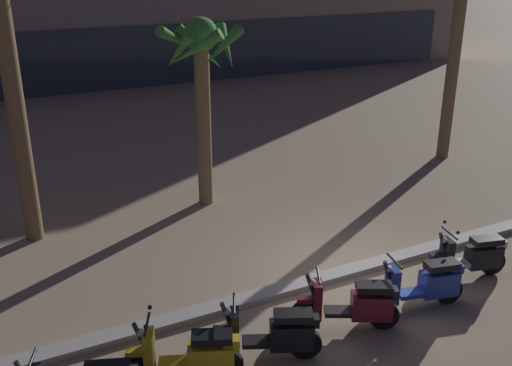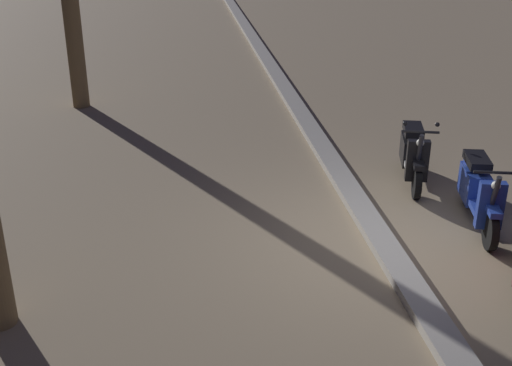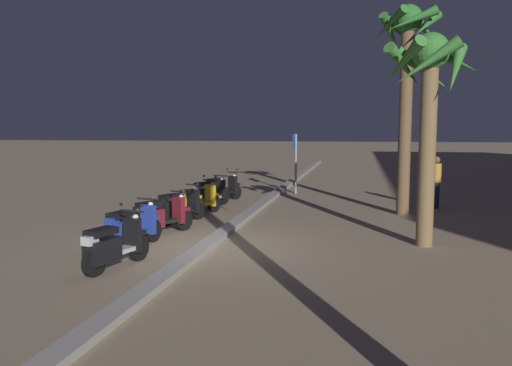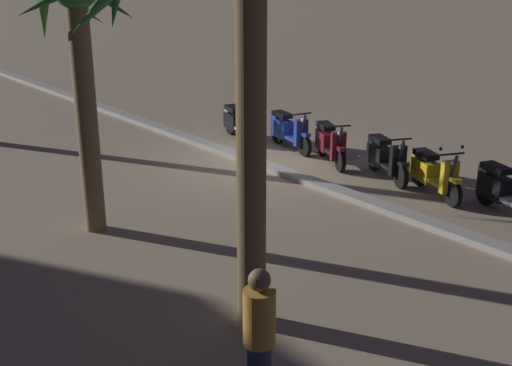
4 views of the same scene
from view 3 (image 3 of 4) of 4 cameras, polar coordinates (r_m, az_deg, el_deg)
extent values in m
plane|color=#9E896B|center=(11.27, -5.46, -7.21)|extent=(200.00, 200.00, 0.00)
cube|color=#ADA89E|center=(11.26, -5.51, -6.91)|extent=(60.00, 0.36, 0.12)
cylinder|color=black|center=(18.82, -2.27, -1.05)|extent=(0.51, 0.33, 0.52)
cylinder|color=black|center=(17.88, -5.03, -1.44)|extent=(0.51, 0.33, 0.52)
cube|color=black|center=(18.38, -3.51, -1.04)|extent=(0.66, 0.53, 0.08)
cube|color=black|center=(18.02, -4.55, -0.81)|extent=(0.75, 0.60, 0.45)
cube|color=black|center=(17.96, -4.60, 0.33)|extent=(0.67, 0.54, 0.12)
cube|color=black|center=(18.65, -2.64, -0.22)|extent=(0.28, 0.37, 0.66)
cube|color=black|center=(18.79, -2.27, -0.17)|extent=(0.36, 0.29, 0.08)
cylinder|color=#333338|center=(18.70, -2.48, 0.26)|extent=(0.28, 0.19, 0.69)
cylinder|color=black|center=(18.61, -2.65, 1.22)|extent=(0.30, 0.51, 0.04)
sphere|color=white|center=(18.70, -2.44, 0.81)|extent=(0.12, 0.12, 0.12)
cube|color=black|center=(17.77, -5.23, -0.06)|extent=(0.31, 0.29, 0.16)
sphere|color=black|center=(18.75, -3.23, 1.62)|extent=(0.07, 0.07, 0.07)
sphere|color=black|center=(18.43, -2.13, 1.55)|extent=(0.07, 0.07, 0.07)
cylinder|color=black|center=(17.49, -3.66, -1.60)|extent=(0.52, 0.28, 0.52)
cylinder|color=black|center=(16.45, -6.38, -2.11)|extent=(0.52, 0.28, 0.52)
cube|color=silver|center=(16.99, -4.88, -1.63)|extent=(0.66, 0.47, 0.08)
cube|color=black|center=(16.59, -5.91, -1.38)|extent=(0.75, 0.54, 0.46)
cube|color=black|center=(16.53, -5.97, -0.12)|extent=(0.67, 0.49, 0.12)
cube|color=black|center=(17.31, -4.02, -0.71)|extent=(0.25, 0.37, 0.66)
cube|color=black|center=(17.45, -3.67, -0.66)|extent=(0.36, 0.26, 0.08)
cylinder|color=#333338|center=(17.35, -3.87, -0.20)|extent=(0.29, 0.17, 0.69)
cylinder|color=black|center=(17.26, -4.03, 0.84)|extent=(0.24, 0.54, 0.04)
sphere|color=white|center=(17.35, -3.83, 0.40)|extent=(0.12, 0.12, 0.12)
cube|color=silver|center=(16.33, -6.58, -0.56)|extent=(0.30, 0.27, 0.16)
cylinder|color=black|center=(15.93, -4.72, -2.36)|extent=(0.52, 0.30, 0.52)
cylinder|color=black|center=(14.98, -7.93, -2.93)|extent=(0.52, 0.30, 0.52)
cube|color=gold|center=(15.48, -6.16, -2.39)|extent=(0.66, 0.50, 0.08)
cube|color=gold|center=(15.11, -7.37, -2.25)|extent=(0.75, 0.57, 0.42)
cube|color=black|center=(15.05, -7.44, -0.97)|extent=(0.67, 0.52, 0.12)
cube|color=gold|center=(15.76, -5.15, -1.39)|extent=(0.27, 0.37, 0.66)
cube|color=gold|center=(15.89, -4.73, -1.32)|extent=(0.36, 0.28, 0.08)
cylinder|color=#333338|center=(15.80, -4.97, -0.82)|extent=(0.29, 0.18, 0.69)
cylinder|color=black|center=(15.70, -5.17, 0.31)|extent=(0.26, 0.53, 0.04)
sphere|color=white|center=(15.79, -4.93, -0.16)|extent=(0.12, 0.12, 0.12)
cube|color=gold|center=(14.86, -8.17, -1.46)|extent=(0.30, 0.28, 0.16)
sphere|color=black|center=(15.83, -5.88, 0.79)|extent=(0.07, 0.07, 0.07)
sphere|color=black|center=(15.52, -4.55, 0.70)|extent=(0.07, 0.07, 0.07)
cylinder|color=black|center=(14.70, -6.52, -3.08)|extent=(0.51, 0.31, 0.52)
cylinder|color=black|center=(13.80, -10.15, -3.74)|extent=(0.51, 0.31, 0.52)
cube|color=black|center=(14.27, -8.14, -3.14)|extent=(0.66, 0.50, 0.08)
cube|color=black|center=(13.92, -9.51, -2.93)|extent=(0.75, 0.57, 0.44)
cube|color=black|center=(13.86, -9.59, -1.51)|extent=(0.67, 0.52, 0.12)
cube|color=black|center=(14.53, -7.01, -2.04)|extent=(0.27, 0.37, 0.66)
cube|color=black|center=(14.66, -6.53, -1.96)|extent=(0.36, 0.28, 0.08)
cylinder|color=#333338|center=(14.56, -6.80, -1.42)|extent=(0.29, 0.18, 0.69)
cylinder|color=black|center=(14.47, -7.04, -0.20)|extent=(0.27, 0.53, 0.04)
sphere|color=white|center=(14.56, -6.76, -0.71)|extent=(0.12, 0.12, 0.12)
cube|color=black|center=(13.68, -10.43, -2.04)|extent=(0.30, 0.28, 0.16)
cylinder|color=black|center=(13.16, -8.09, -4.17)|extent=(0.51, 0.33, 0.52)
cylinder|color=black|center=(12.33, -12.62, -4.95)|extent=(0.51, 0.33, 0.52)
cube|color=black|center=(12.76, -10.11, -4.26)|extent=(0.66, 0.53, 0.08)
cube|color=maroon|center=(12.43, -11.84, -4.00)|extent=(0.75, 0.60, 0.45)
cube|color=black|center=(12.36, -11.95, -2.37)|extent=(0.67, 0.55, 0.12)
cube|color=maroon|center=(12.99, -8.69, -3.02)|extent=(0.28, 0.37, 0.66)
cube|color=maroon|center=(13.11, -8.11, -2.93)|extent=(0.36, 0.29, 0.08)
cylinder|color=#333338|center=(13.02, -8.44, -2.33)|extent=(0.28, 0.19, 0.69)
cylinder|color=black|center=(12.93, -8.73, -0.96)|extent=(0.30, 0.51, 0.04)
sphere|color=white|center=(13.01, -8.39, -1.53)|extent=(0.12, 0.12, 0.12)
cube|color=black|center=(12.21, -12.96, -2.98)|extent=(0.31, 0.29, 0.16)
cylinder|color=black|center=(11.95, -11.47, -5.27)|extent=(0.53, 0.21, 0.52)
cylinder|color=black|center=(10.93, -15.55, -6.43)|extent=(0.53, 0.21, 0.52)
cube|color=#233D9E|center=(11.46, -13.27, -5.49)|extent=(0.65, 0.40, 0.08)
cube|color=#233D9E|center=(11.06, -14.85, -5.29)|extent=(0.73, 0.46, 0.45)
cube|color=black|center=(10.98, -14.96, -3.44)|extent=(0.65, 0.42, 0.12)
cube|color=#233D9E|center=(11.76, -12.02, -4.03)|extent=(0.21, 0.36, 0.66)
cube|color=#233D9E|center=(11.90, -11.50, -3.90)|extent=(0.35, 0.23, 0.08)
cylinder|color=#333338|center=(11.80, -11.80, -3.26)|extent=(0.29, 0.13, 0.69)
cylinder|color=black|center=(11.69, -12.07, -1.76)|extent=(0.16, 0.56, 0.04)
sphere|color=white|center=(11.78, -11.76, -2.38)|extent=(0.12, 0.12, 0.12)
cube|color=#233D9E|center=(10.78, -15.89, -4.17)|extent=(0.28, 0.25, 0.16)
cylinder|color=black|center=(10.32, -13.02, -7.10)|extent=(0.53, 0.23, 0.52)
cylinder|color=black|center=(9.44, -17.73, -8.48)|extent=(0.53, 0.23, 0.52)
cube|color=silver|center=(9.89, -15.09, -7.37)|extent=(0.65, 0.42, 0.08)
cube|color=black|center=(9.55, -16.85, -7.28)|extent=(0.74, 0.48, 0.43)
cube|color=black|center=(9.47, -16.99, -5.27)|extent=(0.66, 0.44, 0.12)
cube|color=black|center=(10.12, -13.71, -5.69)|extent=(0.22, 0.36, 0.66)
cube|color=black|center=(10.26, -13.06, -5.52)|extent=(0.35, 0.23, 0.08)
cylinder|color=#333338|center=(10.16, -13.44, -4.79)|extent=(0.29, 0.14, 0.69)
cylinder|color=black|center=(10.04, -13.77, -3.07)|extent=(0.18, 0.55, 0.04)
sphere|color=white|center=(10.14, -13.39, -3.77)|extent=(0.12, 0.12, 0.12)
cube|color=silver|center=(9.29, -18.16, -6.15)|extent=(0.28, 0.25, 0.16)
sphere|color=black|center=(10.16, -14.90, -2.31)|extent=(0.07, 0.07, 0.07)
sphere|color=black|center=(9.86, -12.79, -2.51)|extent=(0.07, 0.07, 0.07)
cylinder|color=#939399|center=(20.48, 4.49, 2.15)|extent=(0.09, 0.09, 2.40)
cube|color=#1947B7|center=(20.45, 4.35, 4.67)|extent=(0.60, 0.07, 0.60)
cube|color=white|center=(20.46, 4.31, 4.67)|extent=(0.33, 0.04, 0.33)
cylinder|color=brown|center=(15.89, 16.40, 6.95)|extent=(0.38, 0.38, 5.80)
sphere|color=#337A33|center=(16.21, 16.72, 17.24)|extent=(0.83, 0.83, 0.83)
cone|color=#337A33|center=(15.56, 17.21, 17.12)|extent=(0.44, 1.43, 0.78)
cone|color=#337A33|center=(15.87, 18.65, 16.49)|extent=(1.26, 1.01, 0.95)
cone|color=#337A33|center=(16.39, 18.55, 15.94)|extent=(1.31, 0.71, 1.05)
cone|color=#337A33|center=(16.65, 16.27, 15.68)|extent=(0.44, 1.26, 1.14)
cone|color=#337A33|center=(16.37, 14.91, 15.92)|extent=(1.23, 0.84, 1.12)
cone|color=#337A33|center=(15.79, 14.82, 16.92)|extent=(1.31, 1.02, 0.82)
cylinder|color=olive|center=(11.72, 18.66, 3.48)|extent=(0.36, 0.36, 4.24)
sphere|color=#3D8438|center=(11.82, 19.02, 13.80)|extent=(0.80, 0.80, 0.80)
cone|color=#3D8438|center=(11.19, 18.76, 12.74)|extent=(0.53, 1.39, 1.03)
cone|color=#3D8438|center=(11.67, 21.50, 11.82)|extent=(1.26, 0.67, 1.21)
cone|color=#3D8438|center=(12.22, 21.50, 12.57)|extent=(1.38, 0.98, 0.83)
cone|color=#3D8438|center=(12.34, 18.23, 11.95)|extent=(0.47, 1.36, 1.08)
cone|color=#3D8438|center=(12.10, 16.32, 12.43)|extent=(1.29, 1.04, 0.97)
cone|color=#3D8438|center=(11.45, 16.25, 12.97)|extent=(1.39, 0.88, 0.92)
cylinder|color=#2D3351|center=(17.63, 19.48, -1.31)|extent=(0.26, 0.26, 0.86)
cylinder|color=gold|center=(17.56, 19.56, 1.08)|extent=(0.34, 0.34, 0.61)
sphere|color=brown|center=(17.53, 19.61, 2.46)|extent=(0.23, 0.23, 0.23)
camera|label=1|loc=(20.58, -23.30, 14.88)|focal=40.85mm
camera|label=2|loc=(17.94, 9.94, 11.45)|focal=45.59mm
camera|label=4|loc=(22.70, 27.95, 10.55)|focal=45.57mm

